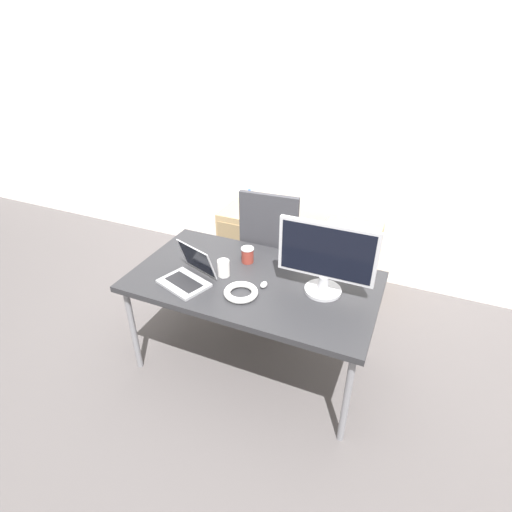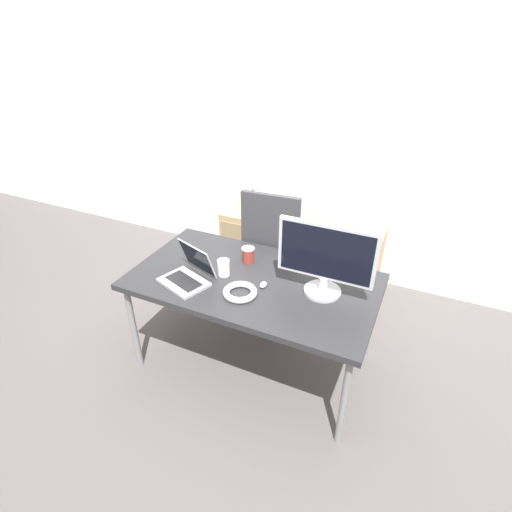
{
  "view_description": "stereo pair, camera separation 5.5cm",
  "coord_description": "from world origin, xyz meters",
  "px_view_note": "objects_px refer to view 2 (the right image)",
  "views": [
    {
      "loc": [
        0.86,
        -1.94,
        2.16
      ],
      "look_at": [
        0.0,
        0.04,
        0.87
      ],
      "focal_mm": 28.0,
      "sensor_mm": 36.0,
      "label": 1
    },
    {
      "loc": [
        0.91,
        -1.92,
        2.16
      ],
      "look_at": [
        0.0,
        0.04,
        0.87
      ],
      "focal_mm": 28.0,
      "sensor_mm": 36.0,
      "label": 2
    }
  ],
  "objects_px": {
    "water_bottle": "(253,201)",
    "coffee_cup_white": "(224,268)",
    "mouse": "(263,285)",
    "office_chair": "(277,264)",
    "laptop_center": "(188,274)",
    "cabinet_right": "(351,260)",
    "cabinet_left": "(253,238)",
    "coffee_cup_brown": "(248,255)",
    "cable_coil": "(240,292)",
    "monitor": "(326,259)"
  },
  "relations": [
    {
      "from": "office_chair",
      "to": "water_bottle",
      "type": "xyz_separation_m",
      "value": [
        -0.46,
        0.52,
        0.28
      ]
    },
    {
      "from": "cabinet_left",
      "to": "cable_coil",
      "type": "distance_m",
      "value": 1.56
    },
    {
      "from": "cabinet_left",
      "to": "cabinet_right",
      "type": "relative_size",
      "value": 1.0
    },
    {
      "from": "mouse",
      "to": "office_chair",
      "type": "bearing_deg",
      "value": 105.46
    },
    {
      "from": "cabinet_right",
      "to": "coffee_cup_white",
      "type": "bearing_deg",
      "value": -115.7
    },
    {
      "from": "cabinet_left",
      "to": "mouse",
      "type": "height_order",
      "value": "mouse"
    },
    {
      "from": "cable_coil",
      "to": "cabinet_right",
      "type": "bearing_deg",
      "value": 74.06
    },
    {
      "from": "cabinet_left",
      "to": "coffee_cup_brown",
      "type": "height_order",
      "value": "coffee_cup_brown"
    },
    {
      "from": "laptop_center",
      "to": "cabinet_left",
      "type": "bearing_deg",
      "value": 98.25
    },
    {
      "from": "cable_coil",
      "to": "monitor",
      "type": "bearing_deg",
      "value": 27.82
    },
    {
      "from": "monitor",
      "to": "coffee_cup_brown",
      "type": "xyz_separation_m",
      "value": [
        -0.57,
        0.13,
        -0.18
      ]
    },
    {
      "from": "office_chair",
      "to": "water_bottle",
      "type": "height_order",
      "value": "office_chair"
    },
    {
      "from": "cabinet_right",
      "to": "coffee_cup_brown",
      "type": "relative_size",
      "value": 5.58
    },
    {
      "from": "office_chair",
      "to": "cabinet_left",
      "type": "height_order",
      "value": "office_chair"
    },
    {
      "from": "water_bottle",
      "to": "cable_coil",
      "type": "bearing_deg",
      "value": -67.58
    },
    {
      "from": "cabinet_left",
      "to": "coffee_cup_white",
      "type": "xyz_separation_m",
      "value": [
        0.37,
        -1.23,
        0.47
      ]
    },
    {
      "from": "coffee_cup_brown",
      "to": "cable_coil",
      "type": "xyz_separation_m",
      "value": [
        0.12,
        -0.36,
        -0.03
      ]
    },
    {
      "from": "water_bottle",
      "to": "laptop_center",
      "type": "xyz_separation_m",
      "value": [
        0.2,
        -1.38,
        0.06
      ]
    },
    {
      "from": "cabinet_left",
      "to": "cabinet_right",
      "type": "xyz_separation_m",
      "value": [
        0.96,
        0.0,
        0.0
      ]
    },
    {
      "from": "coffee_cup_white",
      "to": "coffee_cup_brown",
      "type": "relative_size",
      "value": 1.02
    },
    {
      "from": "laptop_center",
      "to": "coffee_cup_brown",
      "type": "relative_size",
      "value": 3.34
    },
    {
      "from": "office_chair",
      "to": "cabinet_right",
      "type": "distance_m",
      "value": 0.73
    },
    {
      "from": "cabinet_right",
      "to": "monitor",
      "type": "height_order",
      "value": "monitor"
    },
    {
      "from": "cabinet_right",
      "to": "coffee_cup_white",
      "type": "relative_size",
      "value": 5.47
    },
    {
      "from": "water_bottle",
      "to": "laptop_center",
      "type": "relative_size",
      "value": 0.57
    },
    {
      "from": "mouse",
      "to": "coffee_cup_brown",
      "type": "relative_size",
      "value": 0.56
    },
    {
      "from": "cabinet_left",
      "to": "laptop_center",
      "type": "xyz_separation_m",
      "value": [
        0.2,
        -1.38,
        0.46
      ]
    },
    {
      "from": "laptop_center",
      "to": "cable_coil",
      "type": "distance_m",
      "value": 0.37
    },
    {
      "from": "water_bottle",
      "to": "coffee_cup_white",
      "type": "relative_size",
      "value": 1.88
    },
    {
      "from": "cabinet_right",
      "to": "monitor",
      "type": "distance_m",
      "value": 1.32
    },
    {
      "from": "laptop_center",
      "to": "coffee_cup_white",
      "type": "height_order",
      "value": "laptop_center"
    },
    {
      "from": "cabinet_right",
      "to": "coffee_cup_brown",
      "type": "height_order",
      "value": "coffee_cup_brown"
    },
    {
      "from": "laptop_center",
      "to": "cable_coil",
      "type": "xyz_separation_m",
      "value": [
        0.37,
        -0.0,
        -0.03
      ]
    },
    {
      "from": "office_chair",
      "to": "mouse",
      "type": "xyz_separation_m",
      "value": [
        0.2,
        -0.73,
        0.31
      ]
    },
    {
      "from": "laptop_center",
      "to": "cabinet_right",
      "type": "bearing_deg",
      "value": 60.99
    },
    {
      "from": "cabinet_right",
      "to": "mouse",
      "type": "height_order",
      "value": "mouse"
    },
    {
      "from": "water_bottle",
      "to": "cabinet_right",
      "type": "bearing_deg",
      "value": -0.13
    },
    {
      "from": "office_chair",
      "to": "coffee_cup_white",
      "type": "height_order",
      "value": "office_chair"
    },
    {
      "from": "cable_coil",
      "to": "laptop_center",
      "type": "bearing_deg",
      "value": 179.82
    },
    {
      "from": "coffee_cup_white",
      "to": "coffee_cup_brown",
      "type": "height_order",
      "value": "coffee_cup_white"
    },
    {
      "from": "cabinet_right",
      "to": "laptop_center",
      "type": "height_order",
      "value": "laptop_center"
    },
    {
      "from": "water_bottle",
      "to": "coffee_cup_brown",
      "type": "height_order",
      "value": "coffee_cup_brown"
    },
    {
      "from": "coffee_cup_white",
      "to": "cabinet_right",
      "type": "bearing_deg",
      "value": 64.3
    },
    {
      "from": "cabinet_left",
      "to": "water_bottle",
      "type": "xyz_separation_m",
      "value": [
        0.0,
        0.0,
        0.4
      ]
    },
    {
      "from": "cabinet_left",
      "to": "water_bottle",
      "type": "bearing_deg",
      "value": 90.0
    },
    {
      "from": "office_chair",
      "to": "coffee_cup_brown",
      "type": "height_order",
      "value": "office_chair"
    },
    {
      "from": "laptop_center",
      "to": "coffee_cup_brown",
      "type": "distance_m",
      "value": 0.44
    },
    {
      "from": "coffee_cup_brown",
      "to": "laptop_center",
      "type": "bearing_deg",
      "value": -124.08
    },
    {
      "from": "water_bottle",
      "to": "coffee_cup_white",
      "type": "height_order",
      "value": "coffee_cup_white"
    },
    {
      "from": "cabinet_right",
      "to": "water_bottle",
      "type": "xyz_separation_m",
      "value": [
        -0.96,
        0.0,
        0.4
      ]
    }
  ]
}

